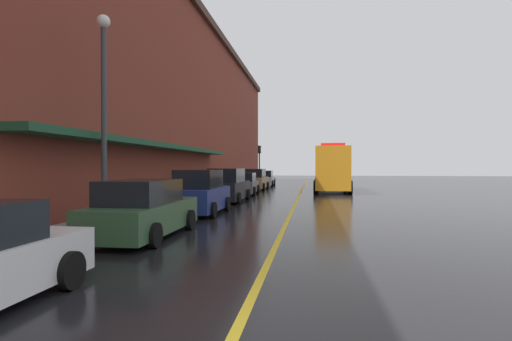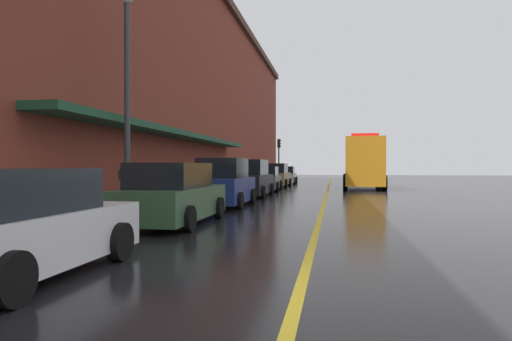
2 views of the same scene
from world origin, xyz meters
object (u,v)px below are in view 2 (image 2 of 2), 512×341
at_px(parked_car_1, 173,195).
at_px(parked_car_3, 249,179).
at_px(parked_car_0, 14,226).
at_px(utility_truck, 363,164).
at_px(parking_meter_1, 252,174).
at_px(traffic_light_near, 279,151).
at_px(parked_car_4, 265,179).
at_px(parking_meter_0, 122,185).
at_px(parked_car_6, 285,176).
at_px(parking_meter_3, 244,174).
at_px(parking_meter_2, 224,176).
at_px(street_lamp_left, 127,76).
at_px(parked_car_2, 224,184).
at_px(parked_car_5, 276,176).

xyz_separation_m(parked_car_1, parked_car_3, (-0.03, 11.55, 0.11)).
bearing_deg(parked_car_0, utility_truck, -12.73).
height_order(parking_meter_1, traffic_light_near, traffic_light_near).
distance_m(parked_car_3, parked_car_4, 5.79).
distance_m(parked_car_0, parking_meter_0, 6.19).
relative_size(parked_car_6, parking_meter_1, 3.56).
xyz_separation_m(parked_car_1, parking_meter_3, (-1.43, 17.08, 0.28)).
bearing_deg(parking_meter_2, street_lamp_left, -93.35).
relative_size(utility_truck, parking_meter_2, 7.12).
distance_m(parked_car_4, parking_meter_0, 17.49).
distance_m(parking_meter_0, parking_meter_2, 11.83).
bearing_deg(parked_car_6, parked_car_3, 178.73).
xyz_separation_m(parked_car_2, parking_meter_2, (-1.48, 6.10, 0.18)).
height_order(parking_meter_1, street_lamp_left, street_lamp_left).
distance_m(parked_car_1, street_lamp_left, 4.40).
height_order(parked_car_0, parked_car_5, parked_car_5).
xyz_separation_m(parking_meter_2, street_lamp_left, (-0.60, -10.26, 3.34)).
distance_m(parked_car_5, street_lamp_left, 22.19).
relative_size(parking_meter_0, parking_meter_1, 1.00).
height_order(parked_car_0, parking_meter_2, parked_car_0).
bearing_deg(parked_car_6, parked_car_5, 178.21).
relative_size(parked_car_5, parking_meter_3, 3.34).
distance_m(parking_meter_0, parking_meter_1, 19.97).
xyz_separation_m(parked_car_6, street_lamp_left, (-1.94, -28.08, 3.65)).
bearing_deg(parking_meter_0, parked_car_4, 85.61).
height_order(parked_car_1, parked_car_4, parked_car_1).
relative_size(parked_car_5, traffic_light_near, 1.03).
height_order(utility_truck, parking_meter_2, utility_truck).
bearing_deg(parking_meter_3, parked_car_6, 83.87).
xyz_separation_m(parked_car_5, traffic_light_near, (-1.24, 12.19, 2.31)).
bearing_deg(parked_car_4, utility_truck, -55.87).
distance_m(parked_car_0, parking_meter_2, 17.92).
bearing_deg(parked_car_3, parking_meter_1, 9.80).
relative_size(parked_car_5, utility_truck, 0.47).
xyz_separation_m(parked_car_1, parked_car_6, (-0.09, 29.55, -0.03)).
xyz_separation_m(utility_truck, parking_meter_3, (-7.84, -4.97, -0.72)).
relative_size(parked_car_6, parking_meter_3, 3.56).
relative_size(parking_meter_1, parking_meter_2, 1.00).
xyz_separation_m(parking_meter_1, parking_meter_3, (0.00, -2.78, 0.00)).
distance_m(utility_truck, street_lamp_left, 22.41).
distance_m(parked_car_2, parked_car_5, 17.66).
xyz_separation_m(parked_car_1, street_lamp_left, (-2.03, 1.47, 3.62)).
distance_m(parked_car_3, parking_meter_1, 8.44).
xyz_separation_m(parking_meter_0, parking_meter_2, (0.00, 11.83, 0.00)).
bearing_deg(traffic_light_near, parked_car_0, -88.23).
bearing_deg(parking_meter_1, parked_car_5, 69.13).
distance_m(parked_car_4, parking_meter_2, 5.77).
xyz_separation_m(parked_car_6, parking_meter_0, (-1.34, -29.66, 0.31)).
relative_size(parked_car_4, parked_car_5, 0.96).
relative_size(parking_meter_3, street_lamp_left, 0.19).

